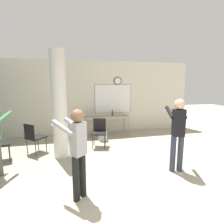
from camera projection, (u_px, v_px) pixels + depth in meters
The scene contains 9 objects.
wall_back at pixel (93, 98), 6.82m from camera, with size 8.00×0.15×2.80m.
support_pillar at pixel (59, 105), 4.52m from camera, with size 0.38×0.38×2.80m.
folding_table at pixel (107, 118), 6.57m from camera, with size 1.65×0.61×0.74m.
bottle_on_table at pixel (112, 113), 6.68m from camera, with size 0.07×0.07×0.22m.
waste_bin at pixel (103, 136), 6.02m from camera, with size 0.31×0.31×0.31m.
chair_table_front at pixel (99, 130), 5.43m from camera, with size 0.53×0.53×0.87m.
chair_near_pillar at pixel (34, 136), 4.87m from camera, with size 0.62×0.62×0.87m.
person_playing_front at pixel (77, 147), 2.90m from camera, with size 0.59×0.61×1.56m.
person_playing_side at pixel (178, 129), 3.83m from camera, with size 0.47×0.68×1.64m.
Camera 1 is at (-0.80, -1.75, 1.98)m, focal length 28.00 mm.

